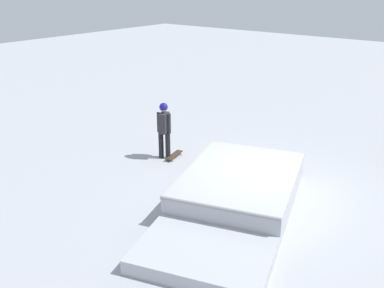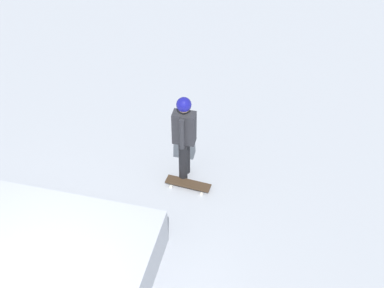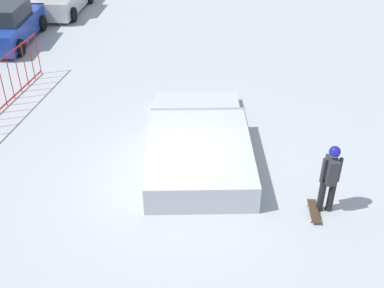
{
  "view_description": "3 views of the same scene",
  "coord_description": "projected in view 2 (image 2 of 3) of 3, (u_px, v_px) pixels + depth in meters",
  "views": [
    {
      "loc": [
        8.78,
        4.54,
        5.13
      ],
      "look_at": [
        0.29,
        -2.13,
        0.9
      ],
      "focal_mm": 40.1,
      "sensor_mm": 36.0,
      "label": 1
    },
    {
      "loc": [
        -3.74,
        2.28,
        6.78
      ],
      "look_at": [
        -0.36,
        -3.33,
        1.0
      ],
      "focal_mm": 49.89,
      "sensor_mm": 36.0,
      "label": 2
    },
    {
      "loc": [
        -9.04,
        -2.98,
        7.33
      ],
      "look_at": [
        0.79,
        -0.11,
        0.6
      ],
      "focal_mm": 45.49,
      "sensor_mm": 36.0,
      "label": 3
    }
  ],
  "objects": [
    {
      "name": "skater",
      "position": [
        184.0,
        133.0,
        8.93
      ],
      "size": [
        0.43,
        0.42,
        1.73
      ],
      "rotation": [
        0.0,
        0.0,
        3.47
      ],
      "color": "black",
      "rests_on": "ground"
    },
    {
      "name": "skateboard",
      "position": [
        188.0,
        184.0,
        9.34
      ],
      "size": [
        0.82,
        0.39,
        0.09
      ],
      "rotation": [
        0.0,
        0.0,
        3.37
      ],
      "color": "#3F2D1E",
      "rests_on": "ground"
    }
  ]
}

